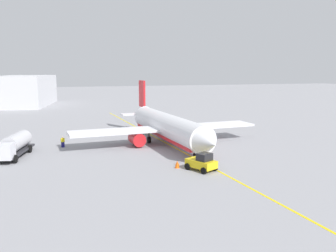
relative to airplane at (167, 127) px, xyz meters
name	(u,v)px	position (x,y,z in m)	size (l,w,h in m)	color
ground_plane	(168,144)	(0.47, 0.04, -2.78)	(400.00, 400.00, 0.00)	#939399
airplane	(167,127)	(0.00, 0.00, 0.00)	(33.27, 31.58, 9.92)	white
fuel_tanker	(14,145)	(2.51, -22.94, -1.06)	(10.08, 4.66, 3.15)	#2D2D33
pushback_tug	(202,162)	(16.31, -0.52, -1.77)	(4.11, 3.59, 2.20)	yellow
refueling_worker	(63,142)	(-2.10, -16.43, -1.96)	(0.51, 0.61, 1.71)	navy
safety_cone_nose	(177,163)	(13.31, -2.64, -2.48)	(0.55, 0.55, 0.61)	#F2590F
safety_cone_wingtip	(177,165)	(14.38, -3.01, -2.45)	(0.60, 0.60, 0.67)	#F2590F
distant_hangar	(24,91)	(-74.03, -27.78, 2.16)	(32.40, 20.66, 9.89)	silver
taxi_line_marking	(168,144)	(0.47, 0.04, -2.77)	(89.83, 0.30, 0.01)	yellow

